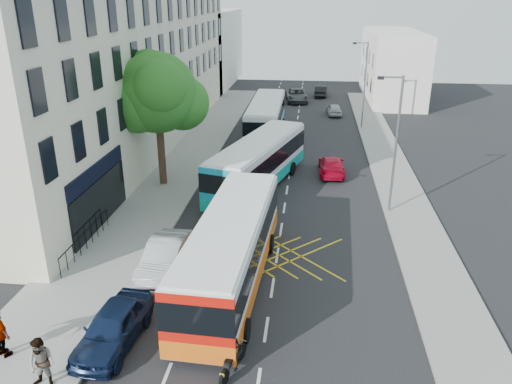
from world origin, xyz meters
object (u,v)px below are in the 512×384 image
(distant_car_dark, at_px, (321,91))
(pedestrian_near, at_px, (42,363))
(motorbike, at_px, (233,352))
(red_hatchback, at_px, (332,165))
(lamp_near, at_px, (395,138))
(distant_car_silver, at_px, (334,109))
(bus_mid, at_px, (258,163))
(distant_car_grey, at_px, (297,95))
(bus_near, at_px, (231,249))
(parked_car_blue, at_px, (113,327))
(street_tree, at_px, (157,94))
(lamp_far, at_px, (364,81))
(bus_far, at_px, (266,118))
(pedestrian_far, at_px, (0,333))
(parked_car_silver, at_px, (165,256))

(distant_car_dark, bearing_deg, pedestrian_near, 83.01)
(motorbike, relative_size, red_hatchback, 0.43)
(lamp_near, bearing_deg, red_hatchback, 115.54)
(red_hatchback, distance_m, distant_car_silver, 19.00)
(bus_mid, height_order, distant_car_grey, bus_mid)
(lamp_near, height_order, distant_car_silver, lamp_near)
(bus_near, height_order, bus_mid, bus_near)
(distant_car_silver, bearing_deg, distant_car_grey, -62.01)
(parked_car_blue, bearing_deg, motorbike, -7.25)
(street_tree, relative_size, lamp_near, 1.10)
(distant_car_silver, relative_size, distant_car_dark, 0.88)
(motorbike, distance_m, distant_car_dark, 50.56)
(lamp_near, xyz_separation_m, lamp_far, (0.00, 20.00, 0.00))
(lamp_far, height_order, parked_car_blue, lamp_far)
(lamp_near, relative_size, bus_far, 0.67)
(lamp_far, distance_m, distant_car_grey, 14.51)
(distant_car_grey, relative_size, distant_car_silver, 1.51)
(street_tree, distance_m, parked_car_blue, 17.60)
(lamp_near, distance_m, pedestrian_far, 21.62)
(street_tree, relative_size, parked_car_silver, 1.88)
(lamp_far, distance_m, parked_car_silver, 30.52)
(motorbike, relative_size, parked_car_blue, 0.44)
(lamp_near, xyz_separation_m, bus_near, (-8.07, -8.82, -2.88))
(bus_near, height_order, motorbike, bus_near)
(lamp_far, distance_m, distant_car_silver, 7.29)
(street_tree, bearing_deg, pedestrian_far, -92.33)
(street_tree, bearing_deg, bus_mid, 3.30)
(bus_mid, xyz_separation_m, distant_car_dark, (4.48, 32.64, -1.07))
(lamp_near, height_order, distant_car_grey, lamp_near)
(bus_far, xyz_separation_m, motorbike, (1.72, -30.52, -0.93))
(red_hatchback, xyz_separation_m, distant_car_grey, (-3.49, 25.67, 0.10))
(bus_near, height_order, distant_car_grey, bus_near)
(lamp_far, relative_size, distant_car_dark, 1.97)
(bus_near, relative_size, bus_far, 1.00)
(pedestrian_near, bearing_deg, distant_car_dark, 83.76)
(bus_mid, relative_size, distant_car_grey, 2.22)
(distant_car_grey, distance_m, pedestrian_far, 47.86)
(motorbike, distance_m, pedestrian_far, 8.30)
(bus_mid, bearing_deg, lamp_far, 79.77)
(parked_car_blue, relative_size, red_hatchback, 0.99)
(bus_mid, height_order, pedestrian_near, bus_mid)
(distant_car_dark, distance_m, pedestrian_near, 52.85)
(lamp_far, distance_m, bus_far, 10.10)
(parked_car_silver, height_order, distant_car_dark, parked_car_silver)
(bus_far, bearing_deg, red_hatchback, -59.29)
(bus_far, bearing_deg, parked_car_silver, -96.29)
(lamp_far, relative_size, parked_car_blue, 1.81)
(bus_mid, relative_size, distant_car_dark, 2.96)
(bus_far, distance_m, distant_car_silver, 11.61)
(motorbike, bearing_deg, pedestrian_near, -149.10)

